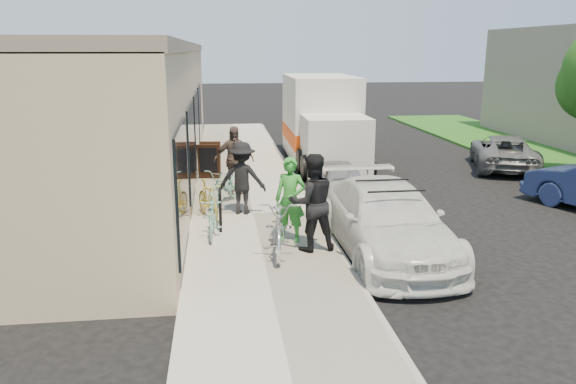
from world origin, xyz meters
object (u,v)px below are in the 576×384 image
sedan_silver (341,181)px  bystander_b (234,160)px  cruiser_bike_b (225,186)px  moving_truck (323,125)px  man_standing (312,202)px  cruiser_bike_c (208,200)px  bike_rack (220,206)px  tandem_bike (280,224)px  far_car_gray (503,152)px  bystander_a (242,178)px  cruiser_bike_a (212,216)px  sedan_white (387,220)px  sandwich_board (209,160)px  woman_rider (290,200)px

sedan_silver → bystander_b: 2.99m
bystander_b → cruiser_bike_b: bearing=-107.0°
moving_truck → cruiser_bike_b: bearing=-120.7°
man_standing → cruiser_bike_c: 3.22m
bike_rack → tandem_bike: tandem_bike is taller
tandem_bike → bystander_b: bystander_b is taller
moving_truck → man_standing: 9.83m
far_car_gray → man_standing: man_standing is taller
cruiser_bike_c → bystander_a: bystander_a is taller
cruiser_bike_a → cruiser_bike_c: 1.30m
sedan_silver → cruiser_bike_b: cruiser_bike_b is taller
bike_rack → sedan_silver: bearing=39.0°
tandem_bike → moving_truck: bearing=81.3°
sedan_silver → far_car_gray: 7.29m
sedan_silver → bystander_b: bystander_b is taller
bike_rack → moving_truck: 8.90m
tandem_bike → bystander_b: bearing=105.5°
tandem_bike → man_standing: size_ratio=1.10×
far_car_gray → cruiser_bike_c: size_ratio=2.84×
sedan_white → bystander_b: (-2.89, 4.78, 0.38)m
sandwich_board → woman_rider: 6.38m
sandwich_board → cruiser_bike_c: size_ratio=0.73×
woman_rider → man_standing: (0.35, -0.60, 0.09)m
bike_rack → cruiser_bike_a: 0.53m
sandwich_board → man_standing: size_ratio=0.56×
woman_rider → cruiser_bike_a: 1.75m
moving_truck → woman_rider: bearing=-103.7°
far_car_gray → sedan_white: bearing=69.8°
sedan_white → cruiser_bike_a: bearing=161.1°
sandwich_board → bystander_b: size_ratio=0.58×
moving_truck → cruiser_bike_c: bearing=-118.6°
tandem_bike → woman_rider: size_ratio=1.21×
tandem_bike → bystander_a: 2.82m
moving_truck → bystander_b: bearing=-123.9°
sandwich_board → far_car_gray: size_ratio=0.26×
tandem_bike → man_standing: (0.63, -0.01, 0.41)m
bike_rack → sandwich_board: sandwich_board is taller
woman_rider → cruiser_bike_b: (-1.30, 3.08, -0.40)m
sedan_white → cruiser_bike_b: 4.88m
sedan_white → man_standing: (-1.52, 0.03, 0.42)m
bike_rack → cruiser_bike_c: bearing=109.4°
moving_truck → cruiser_bike_a: moving_truck is taller
sedan_white → bystander_b: bearing=120.3°
moving_truck → tandem_bike: bearing=-104.4°
moving_truck → far_car_gray: (6.01, -2.00, -0.79)m
tandem_bike → bystander_b: size_ratio=1.14×
woman_rider → cruiser_bike_a: (-1.62, 0.51, -0.44)m
sandwich_board → moving_truck: (4.09, 2.89, 0.66)m
sandwich_board → moving_truck: moving_truck is taller
bike_rack → woman_rider: 1.79m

